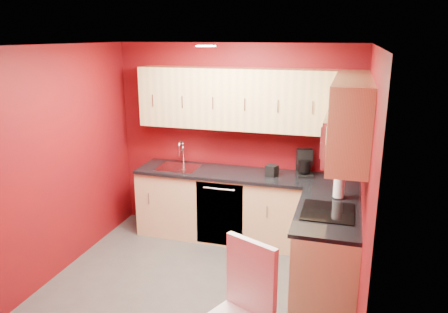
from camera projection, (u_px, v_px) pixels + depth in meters
The scene contains 20 objects.
floor at pixel (200, 285), 4.69m from camera, with size 3.20×3.20×0.00m, color #474542.
ceiling at pixel (195, 45), 4.02m from camera, with size 3.20×3.20×0.00m, color white.
wall_back at pixel (236, 140), 5.74m from camera, with size 3.20×3.20×0.00m, color #680A09.
wall_front at pixel (124, 239), 2.97m from camera, with size 3.20×3.20×0.00m, color #680A09.
wall_left at pixel (60, 162), 4.79m from camera, with size 3.00×3.00×0.00m, color #680A09.
wall_right at pixel (365, 189), 3.92m from camera, with size 3.00×3.00×0.00m, color #680A09.
base_cabinets_back at pixel (245, 208), 5.63m from camera, with size 2.80×0.60×0.87m, color tan.
base_cabinets_right at pixel (327, 254), 4.45m from camera, with size 0.60×1.30×0.87m, color tan.
countertop_back at pixel (245, 175), 5.49m from camera, with size 2.80×0.63×0.04m, color black.
countertop_right at pixel (328, 213), 4.32m from camera, with size 0.63×1.27×0.04m, color black.
upper_cabinets_back at pixel (248, 99), 5.37m from camera, with size 2.80×0.35×0.75m, color tan.
upper_cabinets_right at pixel (351, 110), 4.21m from camera, with size 0.35×1.55×0.75m.
microwave at pixel (346, 139), 4.05m from camera, with size 0.42×0.76×0.42m.
cooktop at pixel (328, 212), 4.28m from camera, with size 0.50×0.55×0.01m, color black.
sink at pixel (179, 165), 5.74m from camera, with size 0.52×0.42×0.35m.
dishwasher_front at pixel (220, 214), 5.43m from camera, with size 0.60×0.02×0.82m, color black.
downlight at pixel (206, 46), 4.30m from camera, with size 0.20×0.20×0.01m, color white.
coffee_maker at pixel (305, 163), 5.36m from camera, with size 0.19×0.26×0.32m, color black, non-canonical shape.
napkin_holder at pixel (272, 171), 5.37m from camera, with size 0.13×0.13×0.14m, color black, non-canonical shape.
paper_towel at pixel (339, 186), 4.63m from camera, with size 0.15×0.15×0.26m, color silver, non-canonical shape.
Camera 1 is at (1.42, -3.91, 2.59)m, focal length 35.00 mm.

